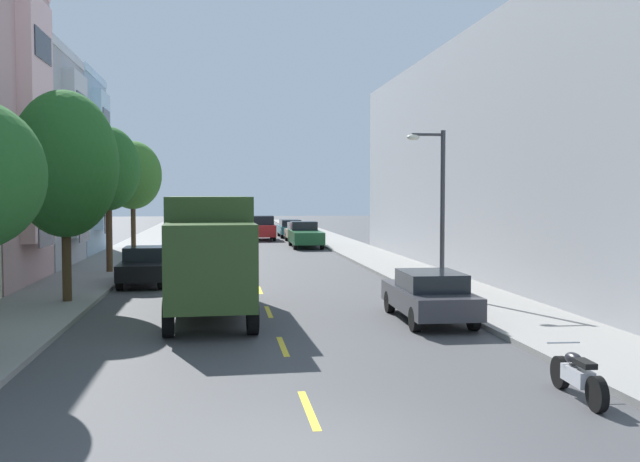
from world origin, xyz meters
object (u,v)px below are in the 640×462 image
object	(u,v)px
delivery_box_truck	(208,248)
parked_hatchback_black	(143,266)
moving_red_sedan	(262,227)
street_tree_second	(65,164)
parked_sedan_charcoal	(429,295)
street_tree_farthest	(133,175)
parked_motorcycle	(577,376)
parked_wagon_champagne	(299,232)
street_lamp	(438,198)
parked_pickup_forest	(305,235)
street_tree_third	(108,169)
parked_wagon_teal	(290,228)

from	to	relation	value
delivery_box_truck	parked_hatchback_black	xyz separation A→B (m)	(-2.69, 7.27, -1.23)
parked_hatchback_black	moving_red_sedan	size ratio (longest dim) A/B	0.84
street_tree_second	parked_sedan_charcoal	world-z (taller)	street_tree_second
street_tree_farthest	parked_hatchback_black	bearing A→B (deg)	-81.57
parked_motorcycle	street_tree_second	bearing A→B (deg)	132.23
street_tree_second	parked_wagon_champagne	world-z (taller)	street_tree_second
street_tree_second	parked_sedan_charcoal	size ratio (longest dim) A/B	1.50
parked_wagon_champagne	moving_red_sedan	bearing A→B (deg)	129.21
street_lamp	parked_pickup_forest	world-z (taller)	street_lamp
street_tree_third	parked_hatchback_black	bearing A→B (deg)	-64.25
parked_sedan_charcoal	parked_hatchback_black	xyz separation A→B (m)	(-8.91, 9.41, 0.01)
street_tree_third	parked_wagon_champagne	size ratio (longest dim) A/B	1.38
parked_sedan_charcoal	street_tree_farthest	bearing A→B (deg)	115.93
parked_pickup_forest	parked_motorcycle	xyz separation A→B (m)	(0.47, -36.38, -0.42)
street_tree_second	moving_red_sedan	bearing A→B (deg)	75.82
street_tree_farthest	moving_red_sedan	size ratio (longest dim) A/B	1.36
street_tree_second	parked_wagon_teal	bearing A→B (deg)	73.21
street_tree_second	parked_wagon_teal	distance (m)	37.31
street_tree_third	parked_wagon_teal	bearing A→B (deg)	68.07
moving_red_sedan	parked_pickup_forest	bearing A→B (deg)	-73.50
moving_red_sedan	parked_motorcycle	world-z (taller)	moving_red_sedan
parked_wagon_champagne	parked_pickup_forest	size ratio (longest dim) A/B	0.88
street_tree_second	street_lamp	distance (m)	12.38
parked_hatchback_black	parked_motorcycle	bearing A→B (deg)	-61.78
street_lamp	parked_hatchback_black	world-z (taller)	street_lamp
delivery_box_truck	street_tree_third	bearing A→B (deg)	112.27
parked_hatchback_black	parked_motorcycle	distance (m)	19.56
parked_wagon_champagne	parked_motorcycle	bearing A→B (deg)	-89.55
street_tree_third	parked_motorcycle	xyz separation A→B (m)	(11.15, -21.18, -4.32)
street_tree_second	street_tree_farthest	distance (m)	17.78
delivery_box_truck	parked_wagon_champagne	world-z (taller)	delivery_box_truck
street_lamp	delivery_box_truck	xyz separation A→B (m)	(-7.73, -1.96, -1.49)
street_tree_farthest	parked_wagon_teal	xyz separation A→B (m)	(10.72, 17.75, -3.89)
street_tree_third	parked_wagon_champagne	distance (m)	23.38
parked_hatchback_black	parked_wagon_teal	size ratio (longest dim) A/B	0.86
street_tree_farthest	parked_wagon_champagne	bearing A→B (deg)	46.63
street_tree_third	street_lamp	distance (m)	15.46
street_tree_farthest	street_lamp	xyz separation A→B (m)	(12.32, -18.14, -1.22)
street_tree_second	street_lamp	world-z (taller)	street_tree_second
street_tree_farthest	parked_sedan_charcoal	distance (m)	25.05
street_tree_farthest	parked_wagon_champagne	xyz separation A→B (m)	(10.82, 11.46, -3.89)
street_tree_third	delivery_box_truck	world-z (taller)	street_tree_third
street_tree_farthest	street_tree_third	bearing A→B (deg)	-90.00
parked_hatchback_black	parked_pickup_forest	world-z (taller)	parked_pickup_forest
delivery_box_truck	parked_sedan_charcoal	distance (m)	6.70
street_tree_second	parked_pickup_forest	size ratio (longest dim) A/B	1.28
parked_pickup_forest	parked_wagon_teal	xyz separation A→B (m)	(0.05, 11.44, -0.02)
parked_wagon_champagne	parked_hatchback_black	bearing A→B (deg)	-110.17
street_tree_third	moving_red_sedan	xyz separation A→B (m)	(8.20, 23.56, -3.75)
street_tree_third	parked_pickup_forest	size ratio (longest dim) A/B	1.22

